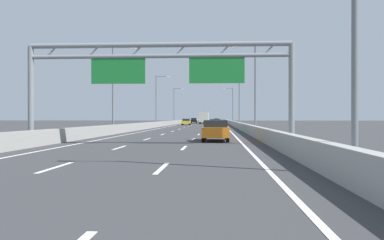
{
  "coord_description": "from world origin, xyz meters",
  "views": [
    {
      "loc": [
        3.63,
        -0.86,
        1.68
      ],
      "look_at": [
        -1.01,
        74.11,
        1.23
      ],
      "focal_mm": 38.07,
      "sensor_mm": 36.0,
      "label": 1
    }
  ],
  "objects_px": {
    "box_truck": "(204,117)",
    "streetlamp_right_distant": "(232,103)",
    "streetlamp_right_mid": "(253,83)",
    "sign_gantry": "(161,67)",
    "silver_car": "(215,124)",
    "orange_car": "(216,130)",
    "streetlamp_left_mid": "(115,83)",
    "streetlamp_right_far": "(238,97)",
    "blue_car": "(206,120)",
    "black_car": "(194,121)",
    "streetlamp_left_distant": "(175,103)",
    "white_car": "(216,121)",
    "yellow_car": "(186,122)",
    "streetlamp_left_far": "(157,98)",
    "green_car": "(219,126)"
  },
  "relations": [
    {
      "from": "white_car",
      "to": "streetlamp_left_distant",
      "type": "bearing_deg",
      "value": -114.94
    },
    {
      "from": "streetlamp_right_far",
      "to": "sign_gantry",
      "type": "bearing_deg",
      "value": -98.35
    },
    {
      "from": "streetlamp_left_distant",
      "to": "silver_car",
      "type": "bearing_deg",
      "value": -77.01
    },
    {
      "from": "streetlamp_right_mid",
      "to": "orange_car",
      "type": "relative_size",
      "value": 2.03
    },
    {
      "from": "sign_gantry",
      "to": "black_car",
      "type": "distance_m",
      "value": 97.72
    },
    {
      "from": "streetlamp_left_far",
      "to": "silver_car",
      "type": "distance_m",
      "value": 19.55
    },
    {
      "from": "box_truck",
      "to": "streetlamp_left_mid",
      "type": "bearing_deg",
      "value": -96.38
    },
    {
      "from": "streetlamp_right_far",
      "to": "box_truck",
      "type": "distance_m",
      "value": 36.78
    },
    {
      "from": "box_truck",
      "to": "streetlamp_right_distant",
      "type": "bearing_deg",
      "value": -30.92
    },
    {
      "from": "streetlamp_left_distant",
      "to": "silver_car",
      "type": "xyz_separation_m",
      "value": [
        10.84,
        -46.99,
        -4.65
      ]
    },
    {
      "from": "blue_car",
      "to": "white_car",
      "type": "bearing_deg",
      "value": 35.31
    },
    {
      "from": "streetlamp_right_distant",
      "to": "orange_car",
      "type": "bearing_deg",
      "value": -92.92
    },
    {
      "from": "streetlamp_right_distant",
      "to": "green_car",
      "type": "xyz_separation_m",
      "value": [
        -3.67,
        -61.34,
        -4.66
      ]
    },
    {
      "from": "sign_gantry",
      "to": "silver_car",
      "type": "height_order",
      "value": "sign_gantry"
    },
    {
      "from": "streetlamp_left_mid",
      "to": "streetlamp_right_far",
      "type": "xyz_separation_m",
      "value": [
        14.93,
        31.4,
        0.0
      ]
    },
    {
      "from": "streetlamp_left_mid",
      "to": "streetlamp_left_distant",
      "type": "bearing_deg",
      "value": 90.0
    },
    {
      "from": "streetlamp_left_far",
      "to": "box_truck",
      "type": "distance_m",
      "value": 36.8
    },
    {
      "from": "streetlamp_left_far",
      "to": "streetlamp_right_distant",
      "type": "relative_size",
      "value": 1.0
    },
    {
      "from": "black_car",
      "to": "silver_car",
      "type": "bearing_deg",
      "value": -83.88
    },
    {
      "from": "streetlamp_left_far",
      "to": "streetlamp_left_mid",
      "type": "bearing_deg",
      "value": -90.0
    },
    {
      "from": "streetlamp_left_distant",
      "to": "blue_car",
      "type": "bearing_deg",
      "value": 70.11
    },
    {
      "from": "sign_gantry",
      "to": "orange_car",
      "type": "xyz_separation_m",
      "value": [
        3.4,
        4.09,
        -4.06
      ]
    },
    {
      "from": "streetlamp_right_far",
      "to": "streetlamp_left_mid",
      "type": "bearing_deg",
      "value": -115.43
    },
    {
      "from": "streetlamp_left_distant",
      "to": "box_truck",
      "type": "relative_size",
      "value": 1.11
    },
    {
      "from": "streetlamp_left_distant",
      "to": "black_car",
      "type": "xyz_separation_m",
      "value": [
        4.08,
        16.15,
        -4.61
      ]
    },
    {
      "from": "silver_car",
      "to": "blue_car",
      "type": "bearing_deg",
      "value": 92.74
    },
    {
      "from": "silver_car",
      "to": "black_car",
      "type": "bearing_deg",
      "value": 96.12
    },
    {
      "from": "yellow_car",
      "to": "white_car",
      "type": "relative_size",
      "value": 1.03
    },
    {
      "from": "streetlamp_right_mid",
      "to": "box_truck",
      "type": "relative_size",
      "value": 1.11
    },
    {
      "from": "green_car",
      "to": "black_car",
      "type": "bearing_deg",
      "value": 95.3
    },
    {
      "from": "streetlamp_left_mid",
      "to": "box_truck",
      "type": "relative_size",
      "value": 1.11
    },
    {
      "from": "white_car",
      "to": "box_truck",
      "type": "relative_size",
      "value": 0.49
    },
    {
      "from": "streetlamp_left_far",
      "to": "streetlamp_right_distant",
      "type": "xyz_separation_m",
      "value": [
        14.93,
        31.4,
        0.0
      ]
    },
    {
      "from": "blue_car",
      "to": "orange_car",
      "type": "bearing_deg",
      "value": -88.02
    },
    {
      "from": "streetlamp_left_mid",
      "to": "black_car",
      "type": "bearing_deg",
      "value": 87.04
    },
    {
      "from": "streetlamp_left_distant",
      "to": "green_car",
      "type": "xyz_separation_m",
      "value": [
        11.26,
        -61.34,
        -4.66
      ]
    },
    {
      "from": "streetlamp_left_mid",
      "to": "white_car",
      "type": "height_order",
      "value": "streetlamp_left_mid"
    },
    {
      "from": "streetlamp_left_mid",
      "to": "streetlamp_right_far",
      "type": "bearing_deg",
      "value": 64.57
    },
    {
      "from": "streetlamp_left_far",
      "to": "green_car",
      "type": "height_order",
      "value": "streetlamp_left_far"
    },
    {
      "from": "streetlamp_left_distant",
      "to": "white_car",
      "type": "relative_size",
      "value": 2.29
    },
    {
      "from": "streetlamp_left_far",
      "to": "sign_gantry",
      "type": "bearing_deg",
      "value": -81.38
    },
    {
      "from": "streetlamp_right_far",
      "to": "streetlamp_left_distant",
      "type": "bearing_deg",
      "value": 115.43
    },
    {
      "from": "streetlamp_left_mid",
      "to": "streetlamp_right_distant",
      "type": "height_order",
      "value": "same"
    },
    {
      "from": "streetlamp_right_distant",
      "to": "silver_car",
      "type": "height_order",
      "value": "streetlamp_right_distant"
    },
    {
      "from": "streetlamp_left_mid",
      "to": "streetlamp_left_distant",
      "type": "distance_m",
      "value": 62.79
    },
    {
      "from": "streetlamp_right_mid",
      "to": "black_car",
      "type": "xyz_separation_m",
      "value": [
        -10.85,
        78.94,
        -4.61
      ]
    },
    {
      "from": "orange_car",
      "to": "white_car",
      "type": "bearing_deg",
      "value": 90.1
    },
    {
      "from": "white_car",
      "to": "streetlamp_right_distant",
      "type": "bearing_deg",
      "value": -79.97
    },
    {
      "from": "yellow_car",
      "to": "green_car",
      "type": "relative_size",
      "value": 0.92
    },
    {
      "from": "streetlamp_right_distant",
      "to": "orange_car",
      "type": "xyz_separation_m",
      "value": [
        -3.94,
        -77.34,
        -4.63
      ]
    }
  ]
}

